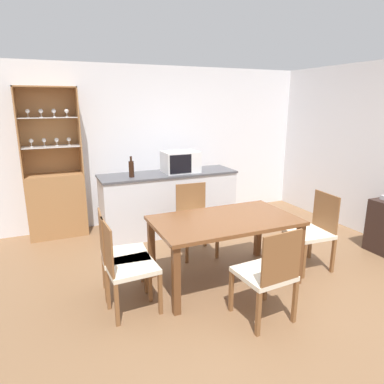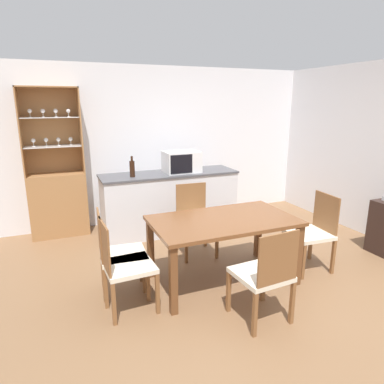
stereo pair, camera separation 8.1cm
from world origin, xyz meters
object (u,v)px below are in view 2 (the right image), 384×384
Objects in this scene: dining_table at (223,227)px; dining_chair_side_left_near at (124,265)px; dining_chair_head_far at (195,220)px; dining_chair_side_left_far at (118,253)px; dining_chair_head_near at (264,274)px; dining_chair_side_right_near at (312,232)px; wine_bottle at (132,168)px; microwave at (182,162)px; display_cabinet at (58,194)px.

dining_table is 1.16m from dining_chair_side_left_near.
dining_table is 1.70× the size of dining_chair_head_far.
dining_chair_side_left_far is 1.32m from dining_chair_head_far.
dining_chair_head_near is 1.32m from dining_chair_side_left_near.
dining_chair_side_right_near is (1.13, -0.14, -0.18)m from dining_table.
dining_chair_side_left_far is 3.08× the size of wine_bottle.
dining_chair_side_left_near is 2.32m from microwave.
dining_chair_head_near is at bearing -89.74° from dining_table.
dining_chair_side_right_near is at bearing -61.71° from microwave.
dining_chair_side_right_near is at bearing -40.27° from display_cabinet.
dining_chair_head_near is at bearing 54.52° from dining_chair_side_left_far.
microwave is 1.76× the size of wine_bottle.
dining_chair_side_left_far is at bearing -108.84° from wine_bottle.
display_cabinet reaches higher than dining_chair_side_left_near.
dining_table is 1.79m from wine_bottle.
dining_table is 1.70× the size of dining_chair_side_left_near.
wine_bottle is at bearing 161.28° from dining_chair_side_left_near.
display_cabinet is 1.25m from wine_bottle.
microwave reaches higher than dining_chair_side_left_near.
dining_chair_side_left_far is at bearing -76.15° from display_cabinet.
dining_chair_head_far is at bearing 85.86° from dining_chair_head_near.
wine_bottle is at bearing 48.74° from dining_chair_side_right_near.
dining_chair_head_near is 2.58m from wine_bottle.
dining_chair_head_near is (0.00, -0.81, -0.18)m from dining_table.
dining_chair_side_left_far is at bearing 136.13° from dining_chair_head_near.
dining_chair_side_left_far is 1.67m from wine_bottle.
dining_chair_side_left_near is at bearing -106.02° from wine_bottle.
microwave reaches higher than dining_table.
dining_chair_head_near is 1.75× the size of microwave.
microwave is at bearing 142.21° from dining_chair_side_left_near.
wine_bottle is (-0.63, 1.62, 0.41)m from dining_table.
dining_chair_side_right_near is (1.13, -0.95, 0.00)m from dining_chair_head_far.
microwave is at bearing 144.57° from dining_chair_side_left_far.
dining_chair_side_right_near is 2.27m from dining_chair_side_left_near.
dining_chair_side_left_near is at bearing -173.00° from dining_table.
dining_table is at bearing 87.18° from dining_chair_side_left_far.
dining_chair_side_left_far is 0.28m from dining_chair_side_left_near.
wine_bottle reaches higher than dining_chair_side_right_near.
dining_chair_head_far is at bearing -40.55° from display_cabinet.
display_cabinet reaches higher than dining_chair_side_left_far.
dining_chair_side_left_far is 1.00× the size of dining_chair_head_far.
display_cabinet is 7.28× the size of wine_bottle.
microwave reaches higher than dining_chair_head_far.
dining_table is 2.97× the size of microwave.
dining_chair_side_right_near reaches higher than dining_table.
dining_chair_side_left_far is at bearing 33.77° from dining_chair_head_far.
microwave reaches higher than wine_bottle.
microwave is (0.15, 1.69, 0.45)m from dining_table.
wine_bottle reaches higher than dining_table.
microwave reaches higher than dining_chair_side_right_near.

